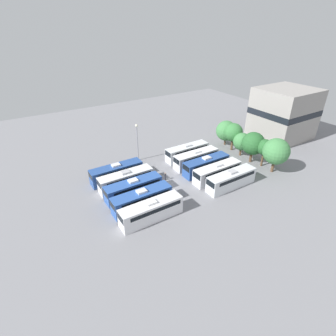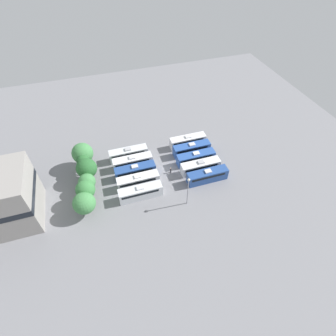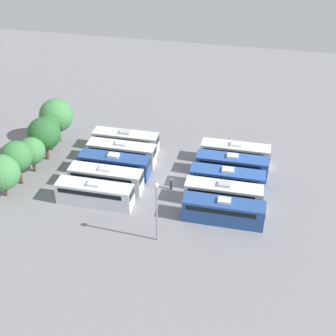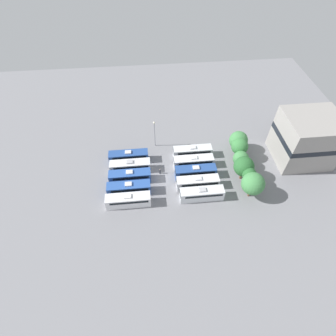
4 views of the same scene
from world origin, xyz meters
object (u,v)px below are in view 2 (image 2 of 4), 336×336
Objects in this scene: bus_0 at (207,176)px; bus_4 at (188,141)px; tree_4 at (83,162)px; tree_5 at (83,153)px; bus_1 at (200,166)px; bus_5 at (140,192)px; bus_7 at (135,171)px; tree_2 at (87,182)px; bus_6 at (138,181)px; worker_person at (171,170)px; bus_2 at (196,158)px; tree_1 at (85,190)px; bus_3 at (192,149)px; tree_0 at (84,203)px; bus_9 at (128,154)px; light_pole at (188,187)px; bus_8 at (133,162)px; tree_3 at (87,168)px.

bus_4 is at bearing -0.31° from bus_0.
tree_5 reaches higher than tree_4.
bus_1 is 16.98m from bus_5.
bus_5 and bus_7 have the same top height.
tree_2 reaches higher than bus_1.
bus_6 is 9.10m from worker_person.
bus_5 is (-14.04, 17.09, 0.00)m from bus_4.
tree_1 is (-4.87, 28.46, 2.79)m from bus_2.
bus_3 is 1.00× the size of bus_5.
tree_4 reaches higher than bus_3.
bus_2 is 6.09× the size of worker_person.
tree_0 reaches higher than bus_1.
worker_person is 21.53m from tree_1.
bus_4 is at bearing -89.63° from bus_9.
worker_person is (5.34, -9.19, -0.91)m from bus_5.
bus_3 is at bearing -2.65° from bus_1.
bus_2 is 16.32m from bus_7.
bus_2 is 1.21× the size of light_pole.
tree_5 is (3.81, 11.76, 2.90)m from bus_8.
bus_6 is 1.65× the size of tree_0.
bus_3 is 19.98m from bus_5.
tree_2 is at bearing 172.56° from tree_3.
bus_9 is at bearing 1.46° from bus_6.
bus_6 is at bearing -132.54° from tree_5.
bus_3 is at bearing -73.45° from tree_1.
tree_0 is 6.48m from tree_2.
bus_9 is (13.83, 16.98, 0.00)m from bus_0.
bus_7 and bus_9 have the same top height.
tree_5 is (12.23, -0.42, 0.11)m from tree_1.
light_pole is at bearing -124.08° from tree_3.
tree_1 is 0.97× the size of tree_3.
tree_2 is (-1.73, 11.72, 1.73)m from bus_7.
bus_6 is at bearing 112.76° from bus_3.
bus_2 is at bearing -29.90° from light_pole.
tree_1 is 1.23× the size of tree_2.
tree_4 is (12.48, -1.04, 0.63)m from tree_0.
bus_8 is at bearing 59.51° from worker_person.
bus_5 is 1.49× the size of tree_3.
bus_8 is 10.22m from worker_person.
bus_6 is 1.00× the size of bus_8.
bus_5 is 16.41m from tree_4.
tree_4 is 0.84× the size of tree_5.
bus_5 is 18.50m from tree_5.
tree_0 is (-1.02, 12.47, 2.05)m from bus_5.
tree_3 is (-1.66, 11.32, 2.68)m from bus_8.
light_pole is (-12.07, 6.94, 3.97)m from bus_2.
light_pole is at bearing -132.81° from bus_6.
tree_3 is (-5.19, 27.99, 2.68)m from bus_4.
bus_0 and bus_9 have the same top height.
tree_2 is at bearing 179.96° from tree_5.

